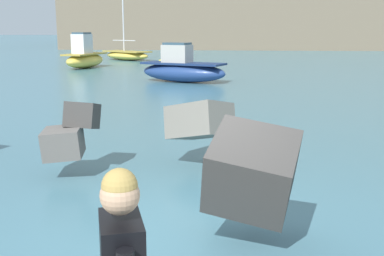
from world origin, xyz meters
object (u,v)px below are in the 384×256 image
at_px(boat_near_left, 127,55).
at_px(mooring_buoy_middle, 161,63).
at_px(boat_near_right, 182,69).
at_px(boat_mid_left, 85,57).

bearing_deg(boat_near_left, mooring_buoy_middle, -56.56).
distance_m(boat_near_right, mooring_buoy_middle, 11.48).
xyz_separation_m(boat_near_left, boat_near_right, (6.88, -17.08, 0.21)).
distance_m(boat_near_left, boat_near_right, 18.42).
bearing_deg(mooring_buoy_middle, boat_mid_left, -150.36).
bearing_deg(boat_near_left, boat_mid_left, -96.31).
height_order(boat_near_left, boat_near_right, boat_near_left).
distance_m(boat_near_left, mooring_buoy_middle, 7.18).
relative_size(boat_near_right, boat_mid_left, 1.11).
height_order(boat_near_right, mooring_buoy_middle, boat_near_right).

